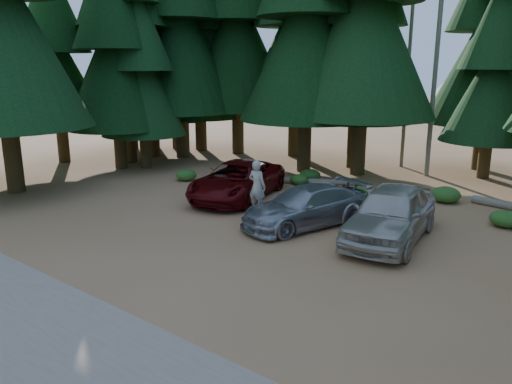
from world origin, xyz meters
TOP-DOWN VIEW (x-y plane):
  - ground at (0.00, 0.00)m, footprint 160.00×160.00m
  - gravel_strip at (0.00, -6.50)m, footprint 26.00×3.50m
  - forest_belt_north at (0.00, 15.00)m, footprint 36.00×7.00m
  - forest_belt_west at (-15.50, 4.00)m, footprint 6.00×22.00m
  - snag_front at (0.80, 14.50)m, footprint 0.24×0.24m
  - snag_back at (-1.20, 16.00)m, footprint 0.20×0.20m
  - red_pickup at (-4.11, 4.86)m, footprint 4.00×6.18m
  - silver_minivan_center at (0.32, 3.43)m, footprint 3.52×5.38m
  - silver_minivan_right at (3.37, 3.86)m, footprint 2.90×5.64m
  - frisbee_player at (-1.39, 2.78)m, footprint 0.74×0.50m
  - log_left at (-2.50, 9.39)m, footprint 3.50×2.19m
  - log_mid at (1.09, 8.46)m, footprint 3.67×1.01m
  - shrub_far_left at (-4.58, 7.34)m, footprint 1.03×1.03m
  - shrub_left at (-3.39, 8.67)m, footprint 0.89×0.89m
  - shrub_center_left at (-3.43, 9.75)m, footprint 1.04×1.04m
  - shrub_center_right at (0.02, 8.09)m, footprint 0.92×0.92m
  - shrub_right at (3.31, 9.80)m, footprint 1.21×1.21m
  - shrub_far_right at (6.07, 7.77)m, footprint 1.07×1.07m
  - shrub_edge_west at (-8.34, 5.87)m, footprint 1.04×1.04m

SIDE VIEW (x-z plane):
  - ground at x=0.00m, z-range 0.00..0.00m
  - forest_belt_north at x=0.00m, z-range -11.00..11.00m
  - forest_belt_west at x=-15.50m, z-range -11.00..11.00m
  - gravel_strip at x=0.00m, z-range 0.00..0.01m
  - log_left at x=-2.50m, z-range 0.00..0.28m
  - log_mid at x=1.09m, z-range 0.00..0.30m
  - shrub_left at x=-3.39m, z-range 0.00..0.49m
  - shrub_center_right at x=0.02m, z-range 0.00..0.50m
  - shrub_far_left at x=-4.58m, z-range 0.00..0.57m
  - shrub_center_left at x=-3.43m, z-range 0.00..0.57m
  - shrub_edge_west at x=-8.34m, z-range 0.00..0.57m
  - shrub_far_right at x=6.07m, z-range 0.00..0.59m
  - shrub_right at x=3.31m, z-range 0.00..0.66m
  - silver_minivan_center at x=0.32m, z-range 0.00..1.45m
  - red_pickup at x=-4.11m, z-range 0.00..1.58m
  - silver_minivan_right at x=3.37m, z-range 0.00..1.84m
  - frisbee_player at x=-1.39m, z-range 0.35..2.32m
  - snag_back at x=-1.20m, z-range 0.00..10.00m
  - snag_front at x=0.80m, z-range 0.00..12.00m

